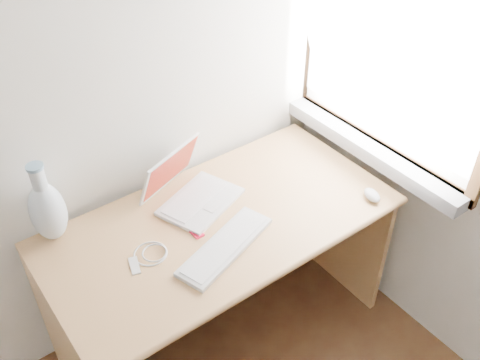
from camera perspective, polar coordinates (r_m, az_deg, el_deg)
window at (r=2.13m, az=15.84°, el=14.30°), size 0.11×0.99×1.10m
desk at (r=2.24m, az=-3.20°, el=-6.91°), size 1.35×0.68×0.71m
laptop at (r=2.12m, az=-4.89°, el=-0.89°), size 0.37×0.36×0.21m
external_keyboard at (r=1.93m, az=-1.57°, el=-7.06°), size 0.44×0.25×0.02m
mouse at (r=2.19m, az=13.90°, el=-1.57°), size 0.08×0.10×0.03m
ipod at (r=2.00m, az=-4.84°, el=-5.47°), size 0.04×0.08×0.01m
cable_coil at (r=1.94m, az=-9.52°, el=-7.75°), size 0.13×0.13×0.01m
remote at (r=1.91m, az=-11.19°, el=-8.95°), size 0.05×0.09×0.01m
vase at (r=2.01m, az=-19.85°, el=-2.99°), size 0.13×0.13×0.33m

